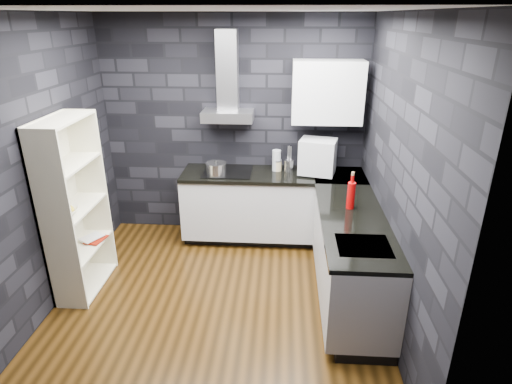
# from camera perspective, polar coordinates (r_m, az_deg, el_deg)

# --- Properties ---
(ground) EXTENTS (3.20, 3.20, 0.00)m
(ground) POSITION_cam_1_polar(r_m,az_deg,el_deg) (4.48, -5.01, -14.05)
(ground) COLOR #3C240B
(ceiling) EXTENTS (3.20, 3.20, 0.00)m
(ceiling) POSITION_cam_1_polar(r_m,az_deg,el_deg) (3.60, -6.57, 23.01)
(ceiling) COLOR white
(wall_back) EXTENTS (3.20, 0.05, 2.70)m
(wall_back) POSITION_cam_1_polar(r_m,az_deg,el_deg) (5.37, -2.92, 8.36)
(wall_back) COLOR black
(wall_back) RESTS_ON ground
(wall_front) EXTENTS (3.20, 0.05, 2.70)m
(wall_front) POSITION_cam_1_polar(r_m,az_deg,el_deg) (2.41, -11.90, -11.04)
(wall_front) COLOR black
(wall_front) RESTS_ON ground
(wall_left) EXTENTS (0.05, 3.20, 2.70)m
(wall_left) POSITION_cam_1_polar(r_m,az_deg,el_deg) (4.40, -27.10, 2.63)
(wall_left) COLOR black
(wall_left) RESTS_ON ground
(wall_right) EXTENTS (0.05, 3.20, 2.70)m
(wall_right) POSITION_cam_1_polar(r_m,az_deg,el_deg) (3.91, 18.51, 1.74)
(wall_right) COLOR black
(wall_right) RESTS_ON ground
(toekick_back) EXTENTS (2.18, 0.50, 0.10)m
(toekick_back) POSITION_cam_1_polar(r_m,az_deg,el_deg) (5.54, 2.17, -5.60)
(toekick_back) COLOR black
(toekick_back) RESTS_ON ground
(toekick_right) EXTENTS (0.50, 1.78, 0.10)m
(toekick_right) POSITION_cam_1_polar(r_m,az_deg,el_deg) (4.54, 12.59, -13.19)
(toekick_right) COLOR black
(toekick_right) RESTS_ON ground
(counter_back_cab) EXTENTS (2.20, 0.60, 0.76)m
(counter_back_cab) POSITION_cam_1_polar(r_m,az_deg,el_deg) (5.32, 2.22, -1.72)
(counter_back_cab) COLOR #BBBBBF
(counter_back_cab) RESTS_ON ground
(counter_right_cab) EXTENTS (0.60, 1.80, 0.76)m
(counter_right_cab) POSITION_cam_1_polar(r_m,az_deg,el_deg) (4.30, 12.55, -8.53)
(counter_right_cab) COLOR #BBBBBF
(counter_right_cab) RESTS_ON ground
(counter_back_top) EXTENTS (2.20, 0.62, 0.04)m
(counter_back_top) POSITION_cam_1_polar(r_m,az_deg,el_deg) (5.16, 2.29, 2.29)
(counter_back_top) COLOR black
(counter_back_top) RESTS_ON counter_back_cab
(counter_right_top) EXTENTS (0.62, 1.80, 0.04)m
(counter_right_top) POSITION_cam_1_polar(r_m,az_deg,el_deg) (4.11, 12.87, -3.74)
(counter_right_top) COLOR black
(counter_right_top) RESTS_ON counter_right_cab
(counter_corner_top) EXTENTS (0.62, 0.62, 0.04)m
(counter_corner_top) POSITION_cam_1_polar(r_m,az_deg,el_deg) (5.21, 11.13, 2.09)
(counter_corner_top) COLOR black
(counter_corner_top) RESTS_ON counter_right_cab
(hood_body) EXTENTS (0.60, 0.34, 0.12)m
(hood_body) POSITION_cam_1_polar(r_m,az_deg,el_deg) (5.14, -3.78, 10.11)
(hood_body) COLOR #AEAEB3
(hood_body) RESTS_ON wall_back
(hood_chimney) EXTENTS (0.24, 0.20, 0.90)m
(hood_chimney) POSITION_cam_1_polar(r_m,az_deg,el_deg) (5.13, -3.83, 15.85)
(hood_chimney) COLOR #AEAEB3
(hood_chimney) RESTS_ON hood_body
(upper_cabinet) EXTENTS (0.80, 0.35, 0.70)m
(upper_cabinet) POSITION_cam_1_polar(r_m,az_deg,el_deg) (5.06, 9.49, 13.00)
(upper_cabinet) COLOR silver
(upper_cabinet) RESTS_ON wall_back
(cooktop) EXTENTS (0.58, 0.50, 0.01)m
(cooktop) POSITION_cam_1_polar(r_m,az_deg,el_deg) (5.20, -3.78, 2.74)
(cooktop) COLOR black
(cooktop) RESTS_ON counter_back_top
(sink_rim) EXTENTS (0.44, 0.40, 0.01)m
(sink_rim) POSITION_cam_1_polar(r_m,az_deg,el_deg) (3.67, 14.15, -6.99)
(sink_rim) COLOR #AEAEB3
(sink_rim) RESTS_ON counter_right_top
(pot) EXTENTS (0.26, 0.26, 0.14)m
(pot) POSITION_cam_1_polar(r_m,az_deg,el_deg) (5.06, -5.32, 3.02)
(pot) COLOR silver
(pot) RESTS_ON cooktop
(glass_vase) EXTENTS (0.14, 0.14, 0.26)m
(glass_vase) POSITION_cam_1_polar(r_m,az_deg,el_deg) (5.21, 2.75, 4.23)
(glass_vase) COLOR #B2BBC1
(glass_vase) RESTS_ON counter_back_top
(storage_jar) EXTENTS (0.11, 0.11, 0.12)m
(storage_jar) POSITION_cam_1_polar(r_m,az_deg,el_deg) (5.23, 2.87, 3.51)
(storage_jar) COLOR tan
(storage_jar) RESTS_ON counter_back_top
(utensil_crock) EXTENTS (0.14, 0.14, 0.14)m
(utensil_crock) POSITION_cam_1_polar(r_m,az_deg,el_deg) (5.21, 4.40, 3.54)
(utensil_crock) COLOR silver
(utensil_crock) RESTS_ON counter_back_top
(appliance_garage) EXTENTS (0.47, 0.40, 0.41)m
(appliance_garage) POSITION_cam_1_polar(r_m,az_deg,el_deg) (5.08, 8.22, 4.70)
(appliance_garage) COLOR silver
(appliance_garage) RESTS_ON counter_back_top
(red_bottle) EXTENTS (0.08, 0.08, 0.27)m
(red_bottle) POSITION_cam_1_polar(r_m,az_deg,el_deg) (4.27, 12.55, -0.46)
(red_bottle) COLOR #990405
(red_bottle) RESTS_ON counter_right_top
(bookshelf) EXTENTS (0.48, 0.85, 1.80)m
(bookshelf) POSITION_cam_1_polar(r_m,az_deg,el_deg) (4.58, -22.97, -2.00)
(bookshelf) COLOR beige
(bookshelf) RESTS_ON ground
(fruit_bowl) EXTENTS (0.25, 0.25, 0.05)m
(fruit_bowl) POSITION_cam_1_polar(r_m,az_deg,el_deg) (4.45, -23.82, -2.33)
(fruit_bowl) COLOR white
(fruit_bowl) RESTS_ON bookshelf
(book_red) EXTENTS (0.17, 0.06, 0.23)m
(book_red) POSITION_cam_1_polar(r_m,az_deg,el_deg) (4.84, -21.50, -4.73)
(book_red) COLOR maroon
(book_red) RESTS_ON bookshelf
(book_second) EXTENTS (0.15, 0.10, 0.22)m
(book_second) POSITION_cam_1_polar(r_m,az_deg,el_deg) (4.87, -21.79, -4.34)
(book_second) COLOR #B2B2B2
(book_second) RESTS_ON bookshelf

